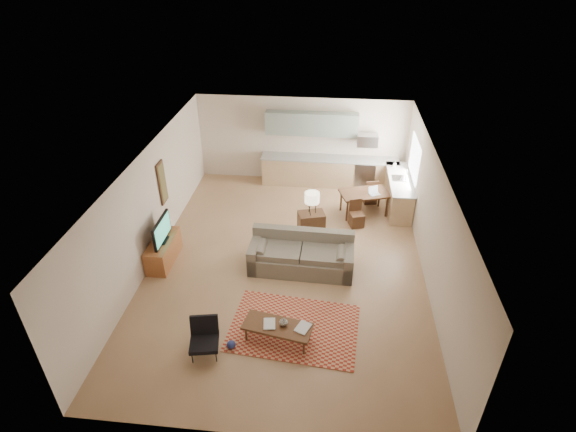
# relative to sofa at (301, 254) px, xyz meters

# --- Properties ---
(room) EXTENTS (9.00, 9.00, 9.00)m
(room) POSITION_rel_sofa_xyz_m (-0.37, 0.19, 0.91)
(room) COLOR #956E4B
(room) RESTS_ON ground
(kitchen_counter_back) EXTENTS (4.26, 0.64, 0.92)m
(kitchen_counter_back) POSITION_rel_sofa_xyz_m (0.53, 4.37, 0.02)
(kitchen_counter_back) COLOR tan
(kitchen_counter_back) RESTS_ON ground
(kitchen_counter_right) EXTENTS (0.64, 2.26, 0.92)m
(kitchen_counter_right) POSITION_rel_sofa_xyz_m (2.56, 3.19, 0.02)
(kitchen_counter_right) COLOR tan
(kitchen_counter_right) RESTS_ON ground
(kitchen_range) EXTENTS (0.62, 0.62, 0.90)m
(kitchen_range) POSITION_rel_sofa_xyz_m (1.63, 4.37, 0.01)
(kitchen_range) COLOR #A5A8AD
(kitchen_range) RESTS_ON ground
(kitchen_microwave) EXTENTS (0.62, 0.40, 0.35)m
(kitchen_microwave) POSITION_rel_sofa_xyz_m (1.63, 4.39, 1.11)
(kitchen_microwave) COLOR #A5A8AD
(kitchen_microwave) RESTS_ON room
(upper_cabinets) EXTENTS (2.80, 0.34, 0.70)m
(upper_cabinets) POSITION_rel_sofa_xyz_m (-0.07, 4.52, 1.51)
(upper_cabinets) COLOR gray
(upper_cabinets) RESTS_ON room
(window_right) EXTENTS (0.02, 1.40, 1.05)m
(window_right) POSITION_rel_sofa_xyz_m (2.86, 3.19, 1.11)
(window_right) COLOR white
(window_right) RESTS_ON room
(wall_art_left) EXTENTS (0.06, 0.42, 1.10)m
(wall_art_left) POSITION_rel_sofa_xyz_m (-3.58, 1.09, 1.11)
(wall_art_left) COLOR olive
(wall_art_left) RESTS_ON room
(triptych) EXTENTS (1.70, 0.04, 0.50)m
(triptych) POSITION_rel_sofa_xyz_m (-0.47, 4.66, 1.31)
(triptych) COLOR beige
(triptych) RESTS_ON room
(rug) EXTENTS (2.71, 2.00, 0.02)m
(rug) POSITION_rel_sofa_xyz_m (0.01, -1.94, -0.43)
(rug) COLOR maroon
(rug) RESTS_ON floor
(sofa) EXTENTS (2.57, 1.18, 0.88)m
(sofa) POSITION_rel_sofa_xyz_m (0.00, 0.00, 0.00)
(sofa) COLOR #645C4D
(sofa) RESTS_ON floor
(coffee_table) EXTENTS (1.41, 0.78, 0.40)m
(coffee_table) POSITION_rel_sofa_xyz_m (-0.28, -2.29, -0.24)
(coffee_table) COLOR #442713
(coffee_table) RESTS_ON floor
(book_a) EXTENTS (0.31, 0.36, 0.03)m
(book_a) POSITION_rel_sofa_xyz_m (-0.55, -2.29, -0.03)
(book_a) COLOR maroon
(book_a) RESTS_ON coffee_table
(book_b) EXTENTS (0.48, 0.51, 0.02)m
(book_b) POSITION_rel_sofa_xyz_m (0.10, -2.26, -0.03)
(book_b) COLOR navy
(book_b) RESTS_ON coffee_table
(vase) EXTENTS (0.21, 0.21, 0.17)m
(vase) POSITION_rel_sofa_xyz_m (-0.17, -2.26, 0.04)
(vase) COLOR black
(vase) RESTS_ON coffee_table
(armchair) EXTENTS (0.72, 0.72, 0.71)m
(armchair) POSITION_rel_sofa_xyz_m (-1.61, -2.75, -0.09)
(armchair) COLOR black
(armchair) RESTS_ON floor
(tv_credenza) EXTENTS (0.50, 1.30, 0.60)m
(tv_credenza) POSITION_rel_sofa_xyz_m (-3.35, -0.05, -0.14)
(tv_credenza) COLOR brown
(tv_credenza) RESTS_ON floor
(tv) EXTENTS (0.10, 1.00, 0.60)m
(tv) POSITION_rel_sofa_xyz_m (-3.30, -0.05, 0.46)
(tv) COLOR black
(tv) RESTS_ON tv_credenza
(console_table) EXTENTS (0.75, 0.60, 0.77)m
(console_table) POSITION_rel_sofa_xyz_m (0.15, 1.30, -0.06)
(console_table) COLOR #3C2416
(console_table) RESTS_ON floor
(table_lamp) EXTENTS (0.48, 0.48, 0.61)m
(table_lamp) POSITION_rel_sofa_xyz_m (0.15, 1.30, 0.63)
(table_lamp) COLOR beige
(table_lamp) RESTS_ON console_table
(dining_table) EXTENTS (1.51, 1.13, 0.68)m
(dining_table) POSITION_rel_sofa_xyz_m (1.56, 2.70, -0.10)
(dining_table) COLOR #3C2416
(dining_table) RESTS_ON floor
(dining_chair_near) EXTENTS (0.46, 0.47, 0.75)m
(dining_chair_near) POSITION_rel_sofa_xyz_m (1.35, 2.03, -0.07)
(dining_chair_near) COLOR #3C2416
(dining_chair_near) RESTS_ON floor
(dining_chair_far) EXTENTS (0.44, 0.46, 0.78)m
(dining_chair_far) POSITION_rel_sofa_xyz_m (1.77, 3.37, -0.05)
(dining_chair_far) COLOR #3C2416
(dining_chair_far) RESTS_ON floor
(laptop) EXTENTS (0.35, 0.32, 0.21)m
(laptop) POSITION_rel_sofa_xyz_m (1.83, 2.61, 0.34)
(laptop) COLOR #A5A8AD
(laptop) RESTS_ON dining_table
(soap_bottle) EXTENTS (0.13, 0.13, 0.19)m
(soap_bottle) POSITION_rel_sofa_xyz_m (2.46, 3.91, 0.57)
(soap_bottle) COLOR beige
(soap_bottle) RESTS_ON kitchen_counter_right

